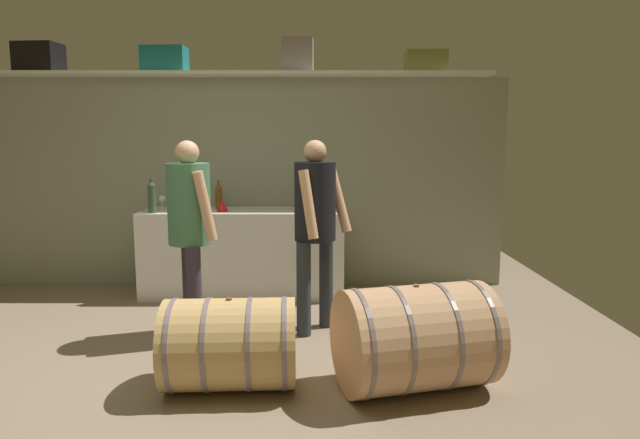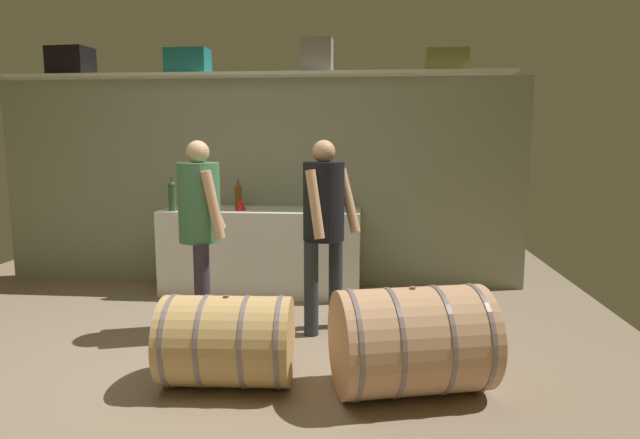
% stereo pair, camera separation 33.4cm
% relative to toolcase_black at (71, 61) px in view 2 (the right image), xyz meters
% --- Properties ---
extents(ground_plane, '(6.75, 7.95, 0.02)m').
position_rel_toolcase_black_xyz_m(ground_plane, '(1.91, -1.63, -2.34)').
color(ground_plane, '#87735D').
extents(back_wall_panel, '(5.55, 0.10, 2.16)m').
position_rel_toolcase_black_xyz_m(back_wall_panel, '(1.91, 0.15, -1.25)').
color(back_wall_panel, gray).
rests_on(back_wall_panel, ground).
extents(high_shelf_board, '(5.11, 0.40, 0.03)m').
position_rel_toolcase_black_xyz_m(high_shelf_board, '(1.91, 0.00, -0.16)').
color(high_shelf_board, silver).
rests_on(high_shelf_board, back_wall_panel).
extents(toolcase_black, '(0.43, 0.33, 0.28)m').
position_rel_toolcase_black_xyz_m(toolcase_black, '(0.00, 0.00, 0.00)').
color(toolcase_black, black).
rests_on(toolcase_black, high_shelf_board).
extents(toolcase_teal, '(0.43, 0.27, 0.25)m').
position_rel_toolcase_black_xyz_m(toolcase_teal, '(1.24, 0.00, -0.02)').
color(toolcase_teal, '#1A7576').
rests_on(toolcase_teal, high_shelf_board).
extents(toolcase_grey, '(0.31, 0.20, 0.33)m').
position_rel_toolcase_black_xyz_m(toolcase_grey, '(2.55, 0.00, 0.02)').
color(toolcase_grey, gray).
rests_on(toolcase_grey, high_shelf_board).
extents(toolcase_olive, '(0.40, 0.23, 0.21)m').
position_rel_toolcase_black_xyz_m(toolcase_olive, '(3.82, 0.00, -0.04)').
color(toolcase_olive, olive).
rests_on(toolcase_olive, high_shelf_board).
extents(work_cabinet, '(1.97, 0.62, 0.85)m').
position_rel_toolcase_black_xyz_m(work_cabinet, '(2.02, -0.22, -1.91)').
color(work_cabinet, white).
rests_on(work_cabinet, ground).
extents(wine_bottle_green, '(0.07, 0.07, 0.33)m').
position_rel_toolcase_black_xyz_m(wine_bottle_green, '(1.19, -0.44, -1.34)').
color(wine_bottle_green, '#344F34').
rests_on(wine_bottle_green, work_cabinet).
extents(wine_bottle_amber, '(0.07, 0.07, 0.28)m').
position_rel_toolcase_black_xyz_m(wine_bottle_amber, '(1.76, -0.13, -1.36)').
color(wine_bottle_amber, brown).
rests_on(wine_bottle_amber, work_cabinet).
extents(wine_bottle_clear, '(0.07, 0.07, 0.32)m').
position_rel_toolcase_black_xyz_m(wine_bottle_clear, '(2.59, -0.13, -1.35)').
color(wine_bottle_clear, '#ACC1B5').
rests_on(wine_bottle_clear, work_cabinet).
extents(wine_glass, '(0.07, 0.07, 0.14)m').
position_rel_toolcase_black_xyz_m(wine_glass, '(1.20, -0.17, -1.39)').
color(wine_glass, white).
rests_on(wine_glass, work_cabinet).
extents(red_funnel, '(0.11, 0.11, 0.12)m').
position_rel_toolcase_black_xyz_m(red_funnel, '(1.83, -0.33, -1.43)').
color(red_funnel, red).
rests_on(red_funnel, work_cabinet).
extents(wine_barrel_near, '(1.05, 0.86, 0.67)m').
position_rel_toolcase_black_xyz_m(wine_barrel_near, '(3.36, -2.37, -2.00)').
color(wine_barrel_near, tan).
rests_on(wine_barrel_near, ground).
extents(wine_barrel_far, '(0.83, 0.61, 0.58)m').
position_rel_toolcase_black_xyz_m(wine_barrel_far, '(2.22, -2.36, -2.05)').
color(wine_barrel_far, tan).
rests_on(wine_barrel_far, ground).
extents(winemaker_pouring, '(0.41, 0.49, 1.53)m').
position_rel_toolcase_black_xyz_m(winemaker_pouring, '(1.78, -1.46, -1.39)').
color(winemaker_pouring, '#342D3A').
rests_on(winemaker_pouring, ground).
extents(visitor_tasting, '(0.47, 0.48, 1.54)m').
position_rel_toolcase_black_xyz_m(visitor_tasting, '(2.74, -1.32, -1.39)').
color(visitor_tasting, '#282E32').
rests_on(visitor_tasting, ground).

